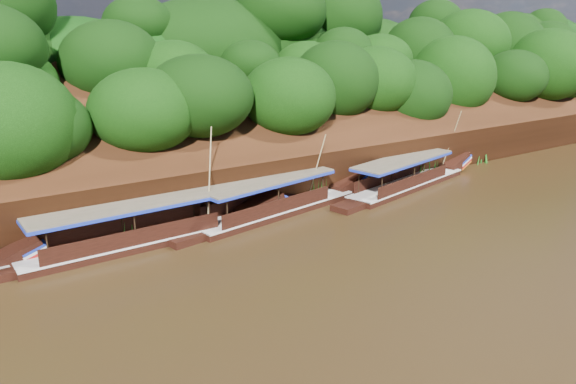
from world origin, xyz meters
TOP-DOWN VIEW (x-y plane):
  - ground at (0.00, 0.00)m, footprint 160.00×160.00m
  - riverbank at (-0.01, 22.73)m, footprint 120.00×30.06m
  - boat_0 at (10.50, 7.89)m, footprint 15.36×5.26m
  - boat_1 at (-1.38, 8.24)m, footprint 15.27×4.74m
  - boat_2 at (-10.60, 7.82)m, footprint 16.76×3.04m
  - reeds at (-3.19, 9.26)m, footprint 51.32×2.38m

SIDE VIEW (x-z plane):
  - ground at x=0.00m, z-range 0.00..0.00m
  - boat_0 at x=10.50m, z-range -2.47..3.59m
  - boat_1 at x=-1.38m, z-range -2.23..3.41m
  - boat_2 at x=-10.60m, z-range -2.81..4.00m
  - reeds at x=-3.19m, z-range -0.11..1.81m
  - riverbank at x=-0.01m, z-range -7.81..11.59m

